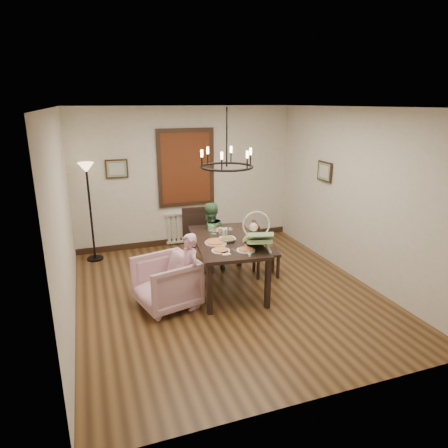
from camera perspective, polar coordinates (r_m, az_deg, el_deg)
room_shell at (r=6.19m, az=-0.64°, el=3.33°), size 4.51×5.00×2.81m
dining_table at (r=6.27m, az=0.36°, el=-3.00°), size 1.16×1.82×0.81m
chair_far at (r=7.19m, az=-3.88°, el=-1.99°), size 0.51×0.51×1.05m
chair_right at (r=6.83m, az=6.07°, el=-3.59°), size 0.49×0.49×0.95m
armchair at (r=5.87m, az=-8.23°, el=-8.28°), size 0.99×0.98×0.74m
elderly_woman at (r=5.76m, az=-4.95°, el=-7.66°), size 0.29×0.38×0.93m
seated_man at (r=6.95m, az=-2.05°, el=-2.77°), size 0.59×0.51×1.03m
baby_bouncer at (r=5.81m, az=4.81°, el=-1.76°), size 0.56×0.68×0.39m
salad_bowl at (r=6.15m, az=0.51°, el=-2.20°), size 0.29×0.29×0.07m
pizza_platter at (r=6.07m, az=-1.17°, el=-2.61°), size 0.34×0.34×0.04m
drinking_glass at (r=6.29m, az=-0.51°, el=-1.46°), size 0.07×0.07×0.13m
window_blinds at (r=8.12m, az=-5.44°, el=7.99°), size 1.00×0.03×1.40m
radiator at (r=8.43m, az=-5.24°, el=-0.41°), size 0.92×0.12×0.62m
picture_back at (r=7.91m, az=-15.08°, el=7.62°), size 0.42×0.03×0.36m
picture_right at (r=7.58m, az=14.17°, el=7.29°), size 0.03×0.42×0.36m
floor_lamp at (r=7.73m, az=-18.50°, el=1.41°), size 0.30×0.30×1.80m
chandelier at (r=5.96m, az=0.38°, el=8.19°), size 0.80×0.80×0.04m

